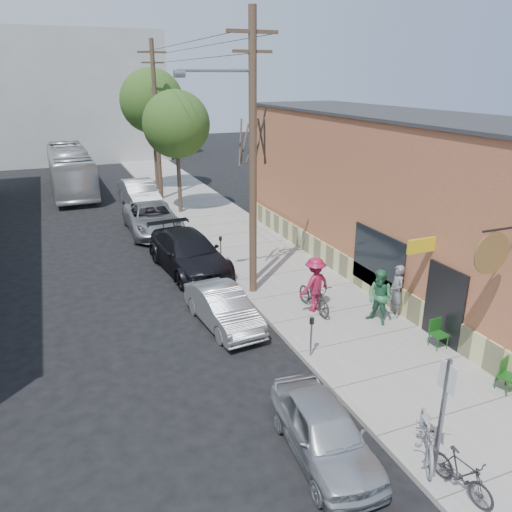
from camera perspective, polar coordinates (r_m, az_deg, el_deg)
name	(u,v)px	position (r m, az deg, el deg)	size (l,w,h in m)	color
ground	(236,371)	(14.74, -2.26, -12.96)	(120.00, 120.00, 0.00)	black
sidewalk	(240,241)	(25.44, -1.80, 1.77)	(4.50, 58.00, 0.15)	gray
cafe_building	(396,195)	(21.73, 15.76, 6.70)	(6.60, 20.20, 6.61)	#A65F3D
end_cap_building	(67,97)	(53.74, -20.84, 16.59)	(18.00, 8.00, 12.00)	#ABABA5
sign_post	(443,409)	(10.90, 20.57, -16.03)	(0.07, 0.45, 2.80)	slate
parking_meter_near	(311,331)	(14.83, 6.36, -8.47)	(0.14, 0.14, 1.24)	slate
parking_meter_far	(221,245)	(21.94, -4.06, 1.23)	(0.14, 0.14, 1.24)	slate
utility_pole_near	(251,154)	(17.90, -0.55, 11.60)	(3.57, 0.28, 10.00)	#503A28
utility_pole_far	(156,119)	(33.85, -11.31, 15.07)	(1.80, 0.28, 10.00)	#503A28
tree_bare	(253,221)	(19.45, -0.39, 3.99)	(0.24, 0.24, 5.01)	#44392C
tree_leafy_mid	(176,124)	(30.12, -9.10, 14.63)	(3.89, 3.89, 7.14)	#44392C
tree_leafy_far	(152,101)	(36.72, -11.82, 16.93)	(4.39, 4.39, 8.38)	#44392C
patio_chair_a	(439,334)	(16.34, 20.18, -8.39)	(0.50, 0.50, 0.88)	#154814
patio_chair_b	(508,376)	(14.97, 26.88, -12.17)	(0.50, 0.50, 0.88)	#154814
patron_grey	(397,291)	(17.70, 15.77, -3.88)	(0.68, 0.45, 1.86)	slate
patron_green	(380,297)	(17.06, 13.97, -4.58)	(0.92, 0.72, 1.89)	#2C6F47
cyclist	(315,284)	(17.56, 6.73, -3.23)	(1.28, 0.73, 1.98)	maroon
cyclist_bike	(314,296)	(17.74, 6.67, -4.59)	(0.70, 2.01, 1.06)	black
parked_bike_a	(462,474)	(11.49, 22.46, -22.02)	(0.42, 1.50, 0.90)	black
parked_bike_b	(428,435)	(12.09, 19.05, -18.73)	(0.68, 1.96, 1.03)	gray
car_0	(324,431)	(11.72, 7.77, -19.20)	(1.52, 3.78, 1.29)	#AEB1B6
car_1	(223,308)	(16.89, -3.78, -5.91)	(1.38, 3.96, 1.30)	#9FA3A6
car_2	(189,253)	(21.62, -7.71, 0.37)	(2.32, 5.70, 1.65)	black
car_3	(152,219)	(27.33, -11.75, 4.20)	(2.60, 5.63, 1.57)	#95959C
car_4	(139,194)	(33.03, -13.18, 6.93)	(1.82, 5.21, 1.72)	#A1A2A8
bus	(70,170)	(38.76, -20.45, 9.19)	(2.67, 11.42, 3.18)	silver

